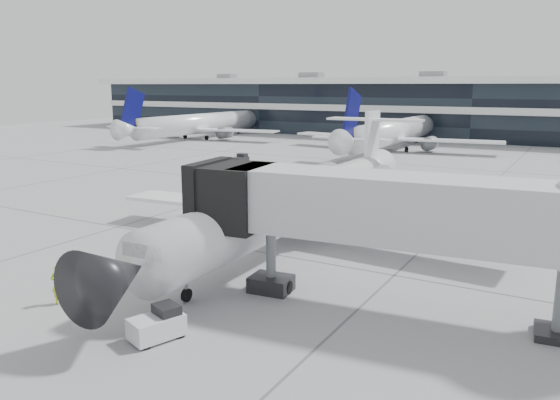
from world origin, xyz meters
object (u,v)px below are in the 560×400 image
Objects in this scene: baggage_tug at (158,324)px; regional_jet at (299,201)px; jet_bridge at (425,213)px; ramp_worker at (59,284)px.

regional_jet is at bearing 115.98° from baggage_tug.
jet_bridge is 10.54× the size of ramp_worker.
regional_jet is at bearing 136.26° from jet_bridge.
regional_jet reaches higher than ramp_worker.
jet_bridge is (9.93, -7.65, 1.94)m from regional_jet.
jet_bridge reaches higher than baggage_tug.
regional_jet is 15.29m from ramp_worker.
jet_bridge reaches higher than ramp_worker.
ramp_worker is at bearing -164.30° from baggage_tug.
jet_bridge is at bearing -38.60° from regional_jet.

